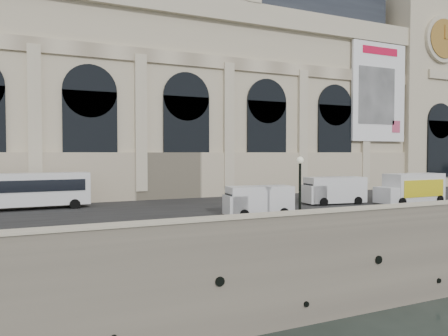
{
  "coord_description": "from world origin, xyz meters",
  "views": [
    {
      "loc": [
        -20.21,
        -22.5,
        10.96
      ],
      "look_at": [
        0.53,
        22.0,
        9.25
      ],
      "focal_mm": 35.0,
      "sensor_mm": 36.0,
      "label": 1
    }
  ],
  "objects_px": {
    "bus_left": "(23,190)",
    "van_b": "(256,201)",
    "van_c": "(332,190)",
    "box_truck": "(411,189)",
    "lamp_right": "(300,192)"
  },
  "relations": [
    {
      "from": "bus_left",
      "to": "lamp_right",
      "type": "distance_m",
      "value": 23.75
    },
    {
      "from": "van_c",
      "to": "box_truck",
      "type": "height_order",
      "value": "box_truck"
    },
    {
      "from": "van_b",
      "to": "box_truck",
      "type": "height_order",
      "value": "box_truck"
    },
    {
      "from": "bus_left",
      "to": "van_c",
      "type": "bearing_deg",
      "value": -15.9
    },
    {
      "from": "lamp_right",
      "to": "van_b",
      "type": "bearing_deg",
      "value": 95.52
    },
    {
      "from": "van_b",
      "to": "box_truck",
      "type": "distance_m",
      "value": 17.85
    },
    {
      "from": "van_c",
      "to": "box_truck",
      "type": "distance_m",
      "value": 7.88
    },
    {
      "from": "van_c",
      "to": "lamp_right",
      "type": "xyz_separation_m",
      "value": [
        -9.95,
        -9.03,
        1.0
      ]
    },
    {
      "from": "van_b",
      "to": "van_c",
      "type": "distance_m",
      "value": 11.13
    },
    {
      "from": "bus_left",
      "to": "van_b",
      "type": "relative_size",
      "value": 1.98
    },
    {
      "from": "van_b",
      "to": "box_truck",
      "type": "xyz_separation_m",
      "value": [
        17.82,
        1.03,
        0.27
      ]
    },
    {
      "from": "box_truck",
      "to": "lamp_right",
      "type": "xyz_separation_m",
      "value": [
        -17.32,
        -6.23,
        0.87
      ]
    },
    {
      "from": "bus_left",
      "to": "van_c",
      "type": "relative_size",
      "value": 1.77
    },
    {
      "from": "van_b",
      "to": "van_c",
      "type": "bearing_deg",
      "value": 20.1
    },
    {
      "from": "bus_left",
      "to": "van_b",
      "type": "bearing_deg",
      "value": -34.99
    }
  ]
}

